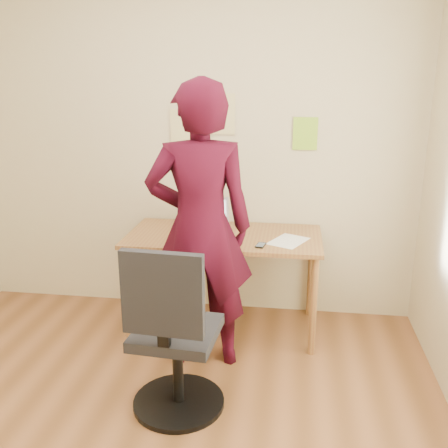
# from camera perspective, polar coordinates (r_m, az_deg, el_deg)

# --- Properties ---
(room) EXTENTS (3.58, 3.58, 2.78)m
(room) POSITION_cam_1_polar(r_m,az_deg,el_deg) (2.24, -13.10, 3.36)
(room) COLOR brown
(room) RESTS_ON ground
(desk) EXTENTS (1.40, 0.70, 0.74)m
(desk) POSITION_cam_1_polar(r_m,az_deg,el_deg) (3.65, -0.00, -2.53)
(desk) COLOR olive
(desk) RESTS_ON ground
(laptop) EXTENTS (0.41, 0.38, 0.25)m
(laptop) POSITION_cam_1_polar(r_m,az_deg,el_deg) (3.60, -1.94, -0.47)
(laptop) COLOR silver
(laptop) RESTS_ON desk
(paper_sheet) EXTENTS (0.32, 0.36, 0.00)m
(paper_sheet) POSITION_cam_1_polar(r_m,az_deg,el_deg) (3.51, 7.36, -1.94)
(paper_sheet) COLOR white
(paper_sheet) RESTS_ON desk
(phone) EXTENTS (0.08, 0.12, 0.01)m
(phone) POSITION_cam_1_polar(r_m,az_deg,el_deg) (3.39, 4.21, -2.43)
(phone) COLOR black
(phone) RESTS_ON desk
(wall_note_left) EXTENTS (0.21, 0.00, 0.30)m
(wall_note_left) POSITION_cam_1_polar(r_m,az_deg,el_deg) (3.88, -4.59, 10.75)
(wall_note_left) COLOR #D9C982
(wall_note_left) RESTS_ON room
(wall_note_mid) EXTENTS (0.21, 0.00, 0.30)m
(wall_note_mid) POSITION_cam_1_polar(r_m,az_deg,el_deg) (3.82, -0.34, 12.46)
(wall_note_mid) COLOR #D9C982
(wall_note_mid) RESTS_ON room
(wall_note_right) EXTENTS (0.18, 0.00, 0.24)m
(wall_note_right) POSITION_cam_1_polar(r_m,az_deg,el_deg) (3.79, 9.27, 10.15)
(wall_note_right) COLOR #94CF2E
(wall_note_right) RESTS_ON room
(office_chair) EXTENTS (0.53, 0.53, 1.02)m
(office_chair) POSITION_cam_1_polar(r_m,az_deg,el_deg) (2.83, -5.81, -13.43)
(office_chair) COLOR black
(office_chair) RESTS_ON ground
(person) EXTENTS (0.75, 0.57, 1.85)m
(person) POSITION_cam_1_polar(r_m,az_deg,el_deg) (3.14, -2.77, -0.51)
(person) COLOR #370716
(person) RESTS_ON ground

